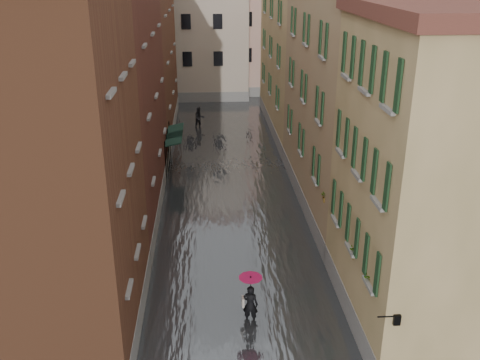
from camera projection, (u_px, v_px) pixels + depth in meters
name	position (u px, v px, depth m)	size (l,w,h in m)	color
ground	(242.00, 295.00, 22.78)	(120.00, 120.00, 0.00)	#4E4E51
floodwater	(228.00, 179.00, 34.76)	(10.00, 60.00, 0.20)	#474A4E
building_left_near	(40.00, 174.00, 18.06)	(6.00, 8.00, 13.00)	brown
building_left_mid	(99.00, 103.00, 28.33)	(6.00, 14.00, 12.50)	#55271B
building_left_far	(132.00, 47.00, 41.91)	(6.00, 16.00, 14.00)	brown
building_right_near	(440.00, 184.00, 19.19)	(6.00, 8.00, 11.50)	#97814E
building_right_mid	(358.00, 94.00, 29.08)	(6.00, 14.00, 13.00)	#9A845D
building_right_far	(308.00, 61.00, 43.23)	(6.00, 16.00, 11.50)	#97814E
building_end_cream	(188.00, 32.00, 55.29)	(12.00, 9.00, 13.00)	#C2B39A
building_end_pink	(272.00, 34.00, 57.87)	(10.00, 9.00, 12.00)	#CBA58E
awning_near	(173.00, 140.00, 34.78)	(1.09, 2.83, 2.80)	#163226
awning_far	(175.00, 132.00, 36.26)	(1.09, 3.22, 2.80)	#163226
wall_lantern	(396.00, 319.00, 16.37)	(0.71, 0.22, 0.35)	black
window_planters	(350.00, 231.00, 20.64)	(0.59, 7.82, 0.84)	brown
pedestrian_main	(250.00, 296.00, 20.57)	(0.93, 0.93, 2.06)	black
pedestrian_far	(199.00, 118.00, 45.24)	(0.92, 0.71, 1.88)	black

